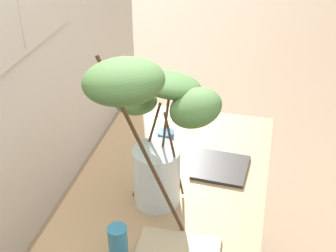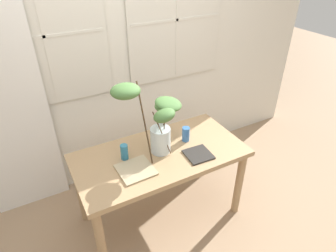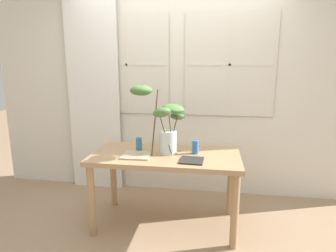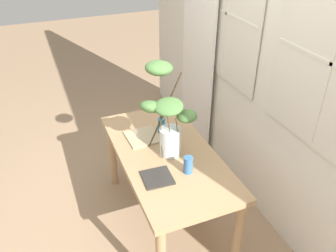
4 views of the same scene
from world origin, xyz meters
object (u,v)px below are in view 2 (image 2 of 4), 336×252
plate_square_right (198,154)px  vase_with_branches (155,119)px  plate_square_left (136,170)px  dining_table (160,163)px  drinking_glass_blue_left (124,152)px  drinking_glass_blue_right (186,134)px

plate_square_right → vase_with_branches: bearing=147.3°
plate_square_left → plate_square_right: 0.54m
plate_square_left → plate_square_right: same height
vase_with_branches → plate_square_right: 0.49m
dining_table → plate_square_right: (0.27, -0.18, 0.11)m
vase_with_branches → drinking_glass_blue_left: size_ratio=5.00×
drinking_glass_blue_left → drinking_glass_blue_right: 0.57m
dining_table → drinking_glass_blue_right: drinking_glass_blue_right is taller
dining_table → plate_square_right: size_ratio=6.88×
vase_with_branches → drinking_glass_blue_left: 0.38m
drinking_glass_blue_left → dining_table: bearing=-14.0°
plate_square_right → drinking_glass_blue_left: bearing=155.9°
drinking_glass_blue_right → plate_square_right: drinking_glass_blue_right is taller
drinking_glass_blue_left → vase_with_branches: bearing=-12.3°
vase_with_branches → plate_square_right: size_ratio=3.21×
drinking_glass_blue_right → plate_square_left: size_ratio=0.50×
drinking_glass_blue_left → plate_square_left: 0.19m
dining_table → plate_square_right: 0.34m
drinking_glass_blue_left → plate_square_right: bearing=-24.1°
drinking_glass_blue_left → plate_square_left: size_ratio=0.50×
plate_square_left → drinking_glass_blue_right: bearing=16.3°
vase_with_branches → plate_square_right: bearing=-32.7°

